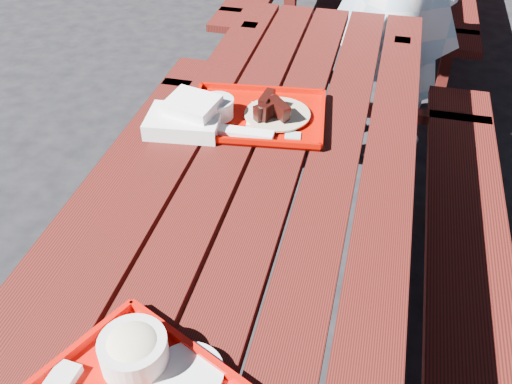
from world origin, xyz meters
TOP-DOWN VIEW (x-y plane):
  - ground at (0.00, 0.00)m, footprint 60.00×60.00m
  - picnic_table_near at (-0.00, 0.00)m, footprint 1.41×2.40m
  - far_tray at (-0.11, 0.27)m, footprint 0.44×0.36m
  - white_cloth at (-0.29, 0.18)m, footprint 0.23×0.19m

SIDE VIEW (x-z plane):
  - ground at x=0.00m, z-range 0.00..0.00m
  - picnic_table_near at x=0.00m, z-range 0.19..0.94m
  - far_tray at x=-0.11m, z-range 0.74..0.80m
  - white_cloth at x=-0.29m, z-range 0.74..0.83m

